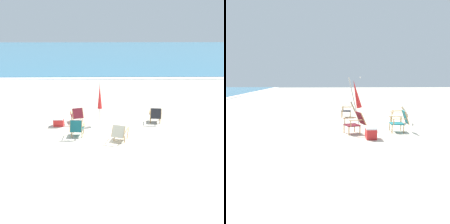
# 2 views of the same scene
# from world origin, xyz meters

# --- Properties ---
(ground_plane) EXTENTS (80.00, 80.00, 0.00)m
(ground_plane) POSITION_xyz_m (0.00, 0.00, 0.00)
(ground_plane) COLOR beige
(sea) EXTENTS (80.00, 40.00, 0.10)m
(sea) POSITION_xyz_m (0.00, 32.72, 0.05)
(sea) COLOR teal
(sea) RESTS_ON ground
(surf_band) EXTENTS (80.00, 1.10, 0.06)m
(surf_band) POSITION_xyz_m (0.00, 12.42, 0.03)
(surf_band) COLOR white
(surf_band) RESTS_ON ground
(beach_chair_front_left) EXTENTS (0.65, 0.78, 0.80)m
(beach_chair_front_left) POSITION_xyz_m (2.97, 1.68, 0.43)
(beach_chair_front_left) COLOR #28282D
(beach_chair_front_left) RESTS_ON ground
(beach_chair_far_center) EXTENTS (0.63, 0.70, 0.82)m
(beach_chair_far_center) POSITION_xyz_m (-0.77, 0.06, 0.43)
(beach_chair_far_center) COLOR #196066
(beach_chair_far_center) RESTS_ON ground
(beach_chair_back_left) EXTENTS (0.79, 0.92, 0.77)m
(beach_chair_back_left) POSITION_xyz_m (1.09, -0.45, 0.42)
(beach_chair_back_left) COLOR beige
(beach_chair_back_left) RESTS_ON ground
(beach_chair_back_right) EXTENTS (0.77, 0.87, 0.80)m
(beach_chair_back_right) POSITION_xyz_m (-0.94, 1.78, 0.43)
(beach_chair_back_right) COLOR maroon
(beach_chair_back_right) RESTS_ON ground
(umbrella_furled_red) EXTENTS (0.23, 0.57, 2.08)m
(umbrella_furled_red) POSITION_xyz_m (0.21, 1.64, 1.36)
(umbrella_furled_red) COLOR #B7B2A8
(umbrella_furled_red) RESTS_ON ground
(cooler_box) EXTENTS (0.49, 0.35, 0.40)m
(cooler_box) POSITION_xyz_m (-1.81, 1.37, 0.20)
(cooler_box) COLOR red
(cooler_box) RESTS_ON ground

